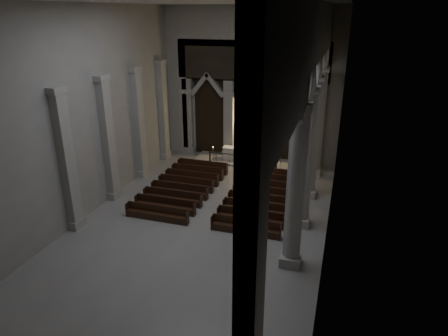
% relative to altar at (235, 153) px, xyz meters
% --- Properties ---
extents(room, '(24.00, 24.10, 12.00)m').
position_rel_altar_xyz_m(room, '(1.02, -10.61, 6.95)').
color(room, gray).
rests_on(room, ground).
extents(sanctuary_wall, '(14.00, 0.77, 12.00)m').
position_rel_altar_xyz_m(sanctuary_wall, '(1.02, 0.92, 5.97)').
color(sanctuary_wall, '#A19E97').
rests_on(sanctuary_wall, ground).
extents(right_arcade, '(1.00, 24.00, 12.00)m').
position_rel_altar_xyz_m(right_arcade, '(6.52, -9.28, 7.18)').
color(right_arcade, '#A19E97').
rests_on(right_arcade, ground).
extents(left_pilasters, '(0.60, 13.00, 8.03)m').
position_rel_altar_xyz_m(left_pilasters, '(-5.73, -7.11, 3.26)').
color(left_pilasters, '#A19E97').
rests_on(left_pilasters, ground).
extents(sanctuary_step, '(8.50, 2.60, 0.15)m').
position_rel_altar_xyz_m(sanctuary_step, '(1.02, -0.01, -0.57)').
color(sanctuary_step, '#A19E97').
rests_on(sanctuary_step, ground).
extents(altar, '(1.95, 0.78, 0.99)m').
position_rel_altar_xyz_m(altar, '(0.00, 0.00, 0.00)').
color(altar, beige).
rests_on(altar, sanctuary_step).
extents(altar_rail, '(5.49, 0.09, 1.08)m').
position_rel_altar_xyz_m(altar_rail, '(1.02, -1.39, 0.07)').
color(altar_rail, black).
rests_on(altar_rail, ground).
extents(candle_stand_left, '(0.22, 0.22, 1.29)m').
position_rel_altar_xyz_m(candle_stand_left, '(-1.62, -0.76, -0.30)').
color(candle_stand_left, olive).
rests_on(candle_stand_left, ground).
extents(candle_stand_right, '(0.27, 0.27, 1.60)m').
position_rel_altar_xyz_m(candle_stand_right, '(4.04, -1.71, -0.21)').
color(candle_stand_right, olive).
rests_on(candle_stand_right, ground).
extents(pews, '(9.35, 8.31, 0.88)m').
position_rel_altar_xyz_m(pews, '(1.02, -7.04, -0.36)').
color(pews, black).
rests_on(pews, ground).
extents(worshipper, '(0.53, 0.39, 1.35)m').
position_rel_altar_xyz_m(worshipper, '(1.95, -3.05, 0.03)').
color(worshipper, black).
rests_on(worshipper, ground).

